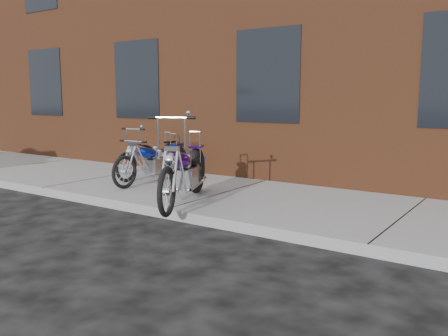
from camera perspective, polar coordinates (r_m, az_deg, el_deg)
The scene contains 6 objects.
ground at distance 7.10m, azimuth -7.02°, elevation -6.11°, with size 120.00×120.00×0.00m, color black.
sidewalk at distance 8.23m, azimuth -0.09°, elevation -3.49°, with size 22.00×3.00×0.15m, color #9D9D9D.
building_brick at distance 14.08m, azimuth 15.82°, elevation 17.20°, with size 22.00×10.00×8.00m, color brown.
chopper_purple at distance 7.39m, azimuth -4.78°, elevation -0.81°, with size 1.10×2.28×1.37m.
chopper_blue at distance 9.26m, azimuth -8.42°, elevation 0.59°, with size 0.51×2.09×0.91m.
chopper_third at distance 9.98m, azimuth -8.76°, elevation 1.09°, with size 0.50×2.04×1.04m.
Camera 1 is at (4.57, -5.13, 1.77)m, focal length 38.00 mm.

